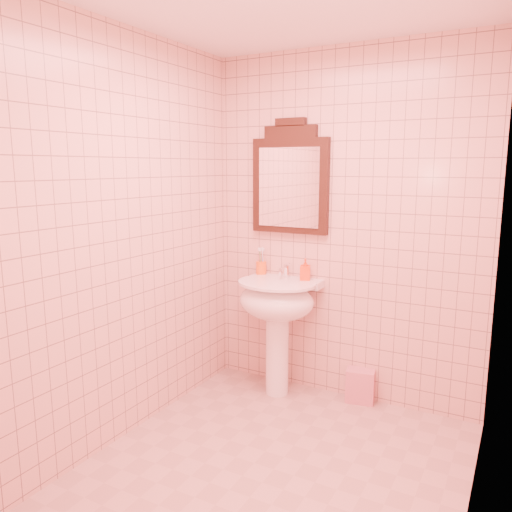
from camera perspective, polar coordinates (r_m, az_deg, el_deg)
The scene contains 8 objects.
floor at distance 3.06m, azimuth 2.03°, elevation -23.18°, with size 2.20×2.20×0.00m, color tan.
back_wall at distance 3.61m, azimuth 10.01°, elevation 3.10°, with size 2.00×0.02×2.50m, color #D9A698.
pedestal_sink at distance 3.67m, azimuth 2.41°, elevation -6.01°, with size 0.58×0.58×0.86m.
faucet at distance 3.73m, azimuth 3.37°, elevation -1.67°, with size 0.04×0.16×0.11m.
mirror at distance 3.71m, azimuth 3.91°, elevation 8.57°, with size 0.60×0.06×0.83m.
toothbrush_cup at distance 3.86m, azimuth 0.59°, elevation -1.33°, with size 0.08×0.08×0.18m.
soap_dispenser at distance 3.67m, azimuth 5.64°, elevation -1.53°, with size 0.07×0.07×0.16m, color red.
towel at distance 3.80m, azimuth 11.82°, elevation -14.31°, with size 0.20×0.13×0.24m, color pink.
Camera 1 is at (1.13, -2.29, 1.69)m, focal length 35.00 mm.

